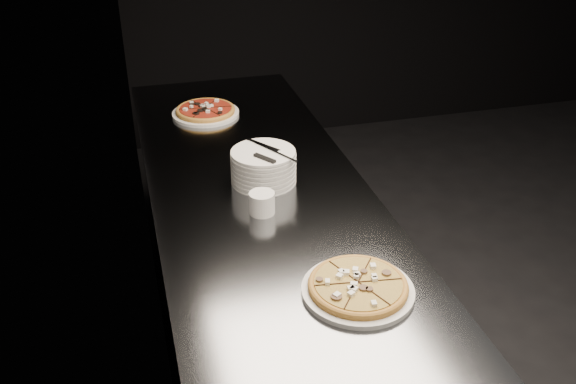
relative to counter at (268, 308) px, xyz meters
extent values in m
cube|color=black|center=(-0.37, 0.00, 0.94)|extent=(0.02, 5.00, 2.80)
cube|color=slate|center=(0.00, 0.00, -0.01)|extent=(0.70, 2.40, 0.90)
cube|color=slate|center=(0.00, 0.00, 0.45)|extent=(0.74, 2.44, 0.02)
cylinder|color=silver|center=(0.12, -0.54, 0.47)|extent=(0.30, 0.30, 0.01)
cylinder|color=#BC8638|center=(0.12, -0.54, 0.48)|extent=(0.30, 0.30, 0.01)
torus|color=#BC8638|center=(0.12, -0.54, 0.48)|extent=(0.30, 0.30, 0.02)
cylinder|color=gold|center=(0.12, -0.54, 0.49)|extent=(0.26, 0.26, 0.01)
cylinder|color=silver|center=(-0.08, 0.79, 0.47)|extent=(0.29, 0.29, 0.01)
cylinder|color=#BC8638|center=(-0.08, 0.79, 0.48)|extent=(0.28, 0.28, 0.01)
torus|color=#BC8638|center=(-0.08, 0.79, 0.48)|extent=(0.28, 0.28, 0.02)
cylinder|color=maroon|center=(-0.08, 0.79, 0.49)|extent=(0.24, 0.24, 0.01)
cylinder|color=silver|center=(0.03, 0.13, 0.47)|extent=(0.22, 0.22, 0.02)
cylinder|color=silver|center=(0.03, 0.13, 0.48)|extent=(0.22, 0.22, 0.02)
cylinder|color=silver|center=(0.03, 0.13, 0.50)|extent=(0.22, 0.22, 0.02)
cylinder|color=silver|center=(0.03, 0.13, 0.52)|extent=(0.22, 0.22, 0.02)
cylinder|color=silver|center=(0.03, 0.13, 0.53)|extent=(0.22, 0.22, 0.02)
cylinder|color=silver|center=(0.03, 0.13, 0.55)|extent=(0.22, 0.22, 0.02)
cylinder|color=silver|center=(0.03, 0.13, 0.57)|extent=(0.22, 0.22, 0.02)
cube|color=#AEB0B5|center=(0.04, 0.18, 0.58)|extent=(0.10, 0.13, 0.00)
cube|color=black|center=(0.02, 0.07, 0.58)|extent=(0.06, 0.08, 0.01)
cube|color=#AEB0B5|center=(0.06, 0.12, 0.58)|extent=(0.08, 0.22, 0.00)
cylinder|color=silver|center=(-0.03, -0.07, 0.50)|extent=(0.08, 0.08, 0.07)
cylinder|color=black|center=(-0.03, -0.07, 0.52)|extent=(0.07, 0.07, 0.01)
camera|label=1|loc=(-0.41, -1.80, 1.53)|focal=40.00mm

